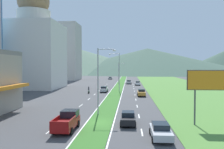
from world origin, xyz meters
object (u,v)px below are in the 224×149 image
object	(u,v)px
billboard_roadside	(213,83)
car_7	(141,93)
car_3	(161,131)
pickup_truck_0	(67,121)
street_lamp_far	(119,71)
street_lamp_mid	(118,70)
car_2	(138,83)
car_0	(110,78)
motorcycle_rider	(89,91)
car_5	(129,82)
street_lamp_near	(100,77)
car_4	(128,118)
car_1	(104,89)

from	to	relation	value
billboard_roadside	car_7	world-z (taller)	billboard_roadside
car_3	car_7	bearing A→B (deg)	-179.51
car_3	pickup_truck_0	distance (m)	10.42
street_lamp_far	pickup_truck_0	xyz separation A→B (m)	(-2.73, -70.65, -3.94)
street_lamp_mid	car_2	xyz separation A→B (m)	(6.21, 21.93, -5.40)
car_0	car_3	world-z (taller)	car_3
pickup_truck_0	motorcycle_rider	bearing A→B (deg)	6.10
billboard_roadside	car_0	distance (m)	97.22
street_lamp_far	car_5	size ratio (longest dim) A/B	1.81
car_7	car_2	bearing A→B (deg)	179.71
billboard_roadside	street_lamp_mid	bearing A→B (deg)	109.93
car_5	street_lamp_far	bearing A→B (deg)	-126.30
street_lamp_near	street_lamp_far	bearing A→B (deg)	89.92
car_2	pickup_truck_0	world-z (taller)	pickup_truck_0
car_0	car_7	bearing A→B (deg)	-169.04
billboard_roadside	street_lamp_far	bearing A→B (deg)	101.97
billboard_roadside	car_0	world-z (taller)	billboard_roadside
billboard_roadside	car_3	bearing A→B (deg)	-141.55
street_lamp_near	car_4	size ratio (longest dim) A/B	2.34
street_lamp_far	car_0	bearing A→B (deg)	102.46
car_5	motorcycle_rider	distance (m)	34.76
car_2	car_7	bearing A→B (deg)	-0.29
billboard_roadside	motorcycle_rider	xyz separation A→B (m)	(-20.74, 31.45, -4.46)
street_lamp_far	motorcycle_rider	xyz separation A→B (m)	(-6.42, -36.10, -4.18)
billboard_roadside	pickup_truck_0	world-z (taller)	billboard_roadside
street_lamp_mid	billboard_roadside	xyz separation A→B (m)	(13.24, -36.50, -0.94)
street_lamp_far	street_lamp_near	bearing A→B (deg)	-90.08
car_4	pickup_truck_0	distance (m)	7.45
car_1	car_3	distance (m)	41.39
car_5	car_7	bearing A→B (deg)	4.72
car_4	street_lamp_far	bearing A→B (deg)	-176.50
car_2	car_4	distance (m)	58.73
car_1	car_4	size ratio (longest dim) A/B	1.04
car_2	billboard_roadside	bearing A→B (deg)	6.86
car_2	car_5	xyz separation A→B (m)	(-3.28, 6.17, 0.00)
car_0	street_lamp_mid	bearing A→B (deg)	-173.04
street_lamp_far	car_5	bearing A→B (deg)	-36.30
motorcycle_rider	car_7	bearing A→B (deg)	-108.74
car_0	car_3	distance (m)	101.33
billboard_roadside	motorcycle_rider	distance (m)	37.94
street_lamp_far	car_3	world-z (taller)	street_lamp_far
car_0	car_3	bearing A→B (deg)	-172.36
street_lamp_mid	car_3	distance (m)	42.79
car_0	car_1	distance (m)	60.40
car_0	street_lamp_far	bearing A→B (deg)	-167.54
car_4	car_5	size ratio (longest dim) A/B	0.90
car_4	motorcycle_rider	world-z (taller)	motorcycle_rider
street_lamp_mid	car_5	bearing A→B (deg)	84.04
car_5	pickup_truck_0	bearing A→B (deg)	-5.69
billboard_roadside	pickup_truck_0	distance (m)	17.84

